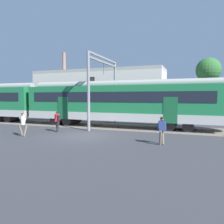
{
  "coord_description": "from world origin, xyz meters",
  "views": [
    {
      "loc": [
        7.41,
        -13.81,
        2.83
      ],
      "look_at": [
        1.33,
        2.45,
        1.6
      ],
      "focal_mm": 35.0,
      "sensor_mm": 36.0,
      "label": 1
    }
  ],
  "objects": [
    {
      "name": "ground_plane",
      "position": [
        0.0,
        0.0,
        0.0
      ],
      "size": [
        160.0,
        160.0,
        0.0
      ],
      "primitive_type": "plane",
      "color": "#38383D"
    },
    {
      "name": "pedestrian_red",
      "position": [
        -2.73,
        0.88,
        0.99
      ],
      "size": [
        0.61,
        0.61,
        1.67
      ],
      "color": "#28282D",
      "rests_on": "ground"
    },
    {
      "name": "street_tree_right",
      "position": [
        9.21,
        19.08,
        6.41
      ],
      "size": [
        3.33,
        3.33,
        8.14
      ],
      "color": "brown",
      "rests_on": "ground"
    },
    {
      "name": "track_bed",
      "position": [
        -10.24,
        5.44,
        0.01
      ],
      "size": [
        80.0,
        4.4,
        0.01
      ],
      "primitive_type": "cube",
      "color": "slate",
      "rests_on": "ground"
    },
    {
      "name": "catenary_gantry",
      "position": [
        -0.64,
        5.44,
        4.31
      ],
      "size": [
        0.24,
        6.64,
        6.53
      ],
      "color": "gray",
      "rests_on": "ground"
    },
    {
      "name": "background_building",
      "position": [
        -5.02,
        13.86,
        3.21
      ],
      "size": [
        17.97,
        5.0,
        9.2
      ],
      "color": "beige",
      "rests_on": "ground"
    },
    {
      "name": "pedestrian_white",
      "position": [
        -3.95,
        -1.57,
        0.96
      ],
      "size": [
        0.67,
        0.49,
        1.67
      ],
      "color": "#6B6051",
      "rests_on": "ground"
    },
    {
      "name": "pedestrian_navy",
      "position": [
        5.71,
        -0.94,
        0.96
      ],
      "size": [
        0.53,
        0.7,
        1.67
      ],
      "color": "#6B6051",
      "rests_on": "ground"
    }
  ]
}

